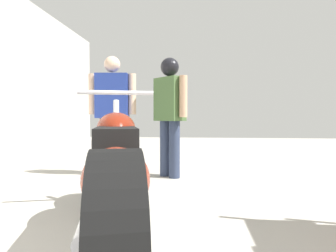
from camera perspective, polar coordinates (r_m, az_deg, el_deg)
ground_plane at (r=3.57m, az=1.82°, el=-11.66°), size 17.01×17.01×0.00m
motorcycle_maroon_cruiser at (r=1.95m, az=-10.19°, el=-9.31°), size 0.93×2.25×1.07m
mechanic_in_blue at (r=4.20m, az=-10.85°, el=3.45°), size 0.68×0.28×1.69m
mechanic_with_helmet at (r=4.02m, az=0.34°, el=3.99°), size 0.54×0.52×1.65m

